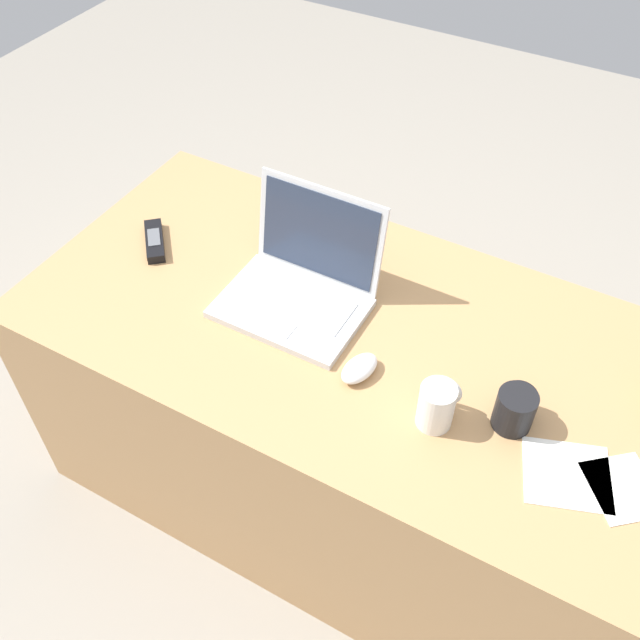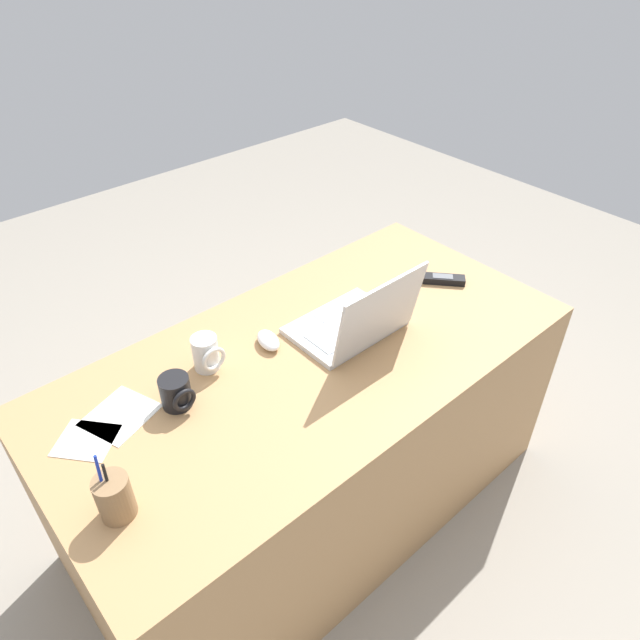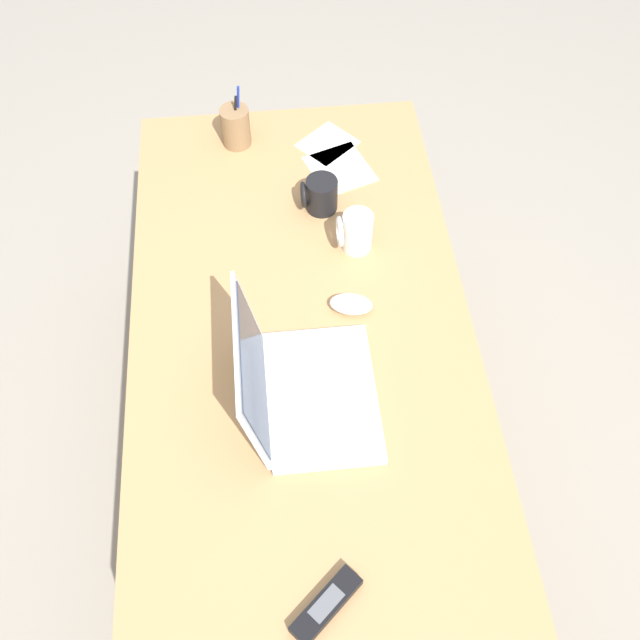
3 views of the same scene
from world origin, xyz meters
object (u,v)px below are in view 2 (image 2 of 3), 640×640
at_px(cordless_phone, 442,279).
at_px(pen_holder, 114,497).
at_px(coffee_mug_tall, 176,392).
at_px(laptop, 356,322).
at_px(computer_mouse, 268,340).
at_px(coffee_mug_white, 206,354).

distance_m(cordless_phone, pen_holder, 1.27).
bearing_deg(coffee_mug_tall, cordless_phone, 174.76).
relative_size(cordless_phone, pen_holder, 0.79).
distance_m(laptop, pen_holder, 0.84).
bearing_deg(coffee_mug_tall, computer_mouse, -173.47).
bearing_deg(cordless_phone, coffee_mug_tall, -5.24).
height_order(coffee_mug_white, coffee_mug_tall, coffee_mug_white).
bearing_deg(laptop, cordless_phone, -178.51).
relative_size(computer_mouse, cordless_phone, 0.70).
relative_size(computer_mouse, pen_holder, 0.55).
relative_size(coffee_mug_white, cordless_phone, 0.73).
bearing_deg(pen_holder, laptop, -172.99).
bearing_deg(pen_holder, coffee_mug_tall, -142.83).
bearing_deg(cordless_phone, coffee_mug_white, -10.84).
distance_m(laptop, coffee_mug_tall, 0.57).
bearing_deg(laptop, pen_holder, 7.01).
relative_size(coffee_mug_white, coffee_mug_tall, 1.13).
xyz_separation_m(laptop, coffee_mug_tall, (0.56, -0.10, -0.01)).
relative_size(coffee_mug_tall, cordless_phone, 0.65).
bearing_deg(coffee_mug_tall, pen_holder, 37.17).
bearing_deg(computer_mouse, pen_holder, 34.90).
distance_m(computer_mouse, coffee_mug_white, 0.20).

